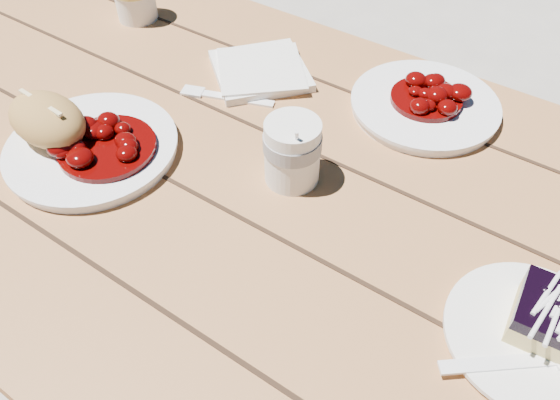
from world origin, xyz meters
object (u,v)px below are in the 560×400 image
Objects in this scene: dessert_plate at (532,337)px; main_plate at (92,149)px; bread_roll at (47,120)px; second_plate at (424,106)px; coffee_cup at (292,152)px; picnic_table at (253,240)px; blueberry_cake at (555,318)px.

main_plate is at bearing -174.55° from dessert_plate.
dessert_plate is at bearing 5.45° from main_plate.
main_plate is 0.62m from dessert_plate.
second_plate is (0.41, 0.39, -0.04)m from bread_roll.
second_plate is (0.09, 0.24, -0.04)m from coffee_cup.
picnic_table is at bearing -160.84° from coffee_cup.
picnic_table is 0.35m from second_plate.
dessert_plate is at bearing -9.95° from coffee_cup.
picnic_table is 23.13× the size of blueberry_cake.
picnic_table is 21.29× the size of coffee_cup.
picnic_table is at bearing 171.70° from blueberry_cake.
dessert_plate is at bearing -5.72° from picnic_table.
blueberry_cake is at bearing 7.84° from bread_roll.
blueberry_cake is 0.92× the size of coffee_cup.
bread_roll is 0.56m from second_plate.
main_plate is at bearing -178.02° from blueberry_cake.
coffee_cup is (-0.36, 0.05, 0.01)m from blueberry_cake.
picnic_table is 8.30× the size of main_plate.
blueberry_cake reaches higher than picnic_table.
bread_roll is 1.39× the size of coffee_cup.
blueberry_cake reaches higher than main_plate.
coffee_cup reaches higher than blueberry_cake.
blueberry_cake is 0.38× the size of second_plate.
bread_roll is 0.71× the size of dessert_plate.
bread_roll is 0.69m from blueberry_cake.
second_plate reaches higher than dessert_plate.
main_plate is at bearing -155.63° from coffee_cup.
coffee_cup is 0.42× the size of second_plate.
blueberry_cake is 0.40m from second_plate.
dessert_plate is 0.03m from blueberry_cake.
dessert_plate is 0.40m from second_plate.
coffee_cup reaches higher than bread_roll.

